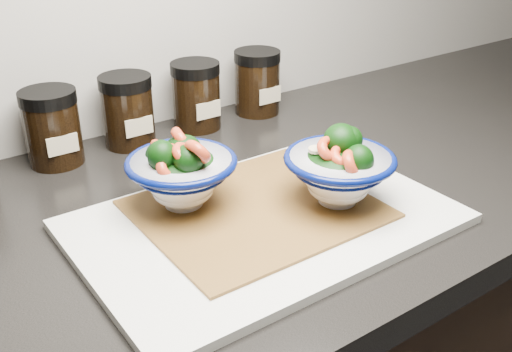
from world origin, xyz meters
TOP-DOWN VIEW (x-y plane):
  - countertop at (0.00, 1.45)m, footprint 3.50×0.60m
  - cutting_board at (0.04, 1.36)m, footprint 0.45×0.30m
  - bamboo_mat at (0.04, 1.38)m, footprint 0.28×0.24m
  - bowl_left at (-0.03, 1.44)m, footprint 0.14×0.14m
  - bowl_right at (0.14, 1.34)m, footprint 0.14×0.14m
  - spice_jar_b at (-0.10, 1.69)m, footprint 0.08×0.08m
  - spice_jar_c at (0.01, 1.69)m, footprint 0.08×0.08m
  - spice_jar_d at (0.14, 1.69)m, footprint 0.08×0.08m
  - spice_jar_e at (0.26, 1.69)m, footprint 0.08×0.08m

SIDE VIEW (x-z plane):
  - countertop at x=0.00m, z-range 0.86..0.90m
  - cutting_board at x=0.04m, z-range 0.90..0.91m
  - bamboo_mat at x=0.04m, z-range 0.91..0.92m
  - spice_jar_b at x=-0.10m, z-range 0.90..1.01m
  - spice_jar_c at x=0.01m, z-range 0.90..1.01m
  - spice_jar_d at x=0.14m, z-range 0.90..1.01m
  - spice_jar_e at x=0.26m, z-range 0.90..1.01m
  - bowl_right at x=0.14m, z-range 0.91..1.01m
  - bowl_left at x=-0.03m, z-range 0.91..1.02m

